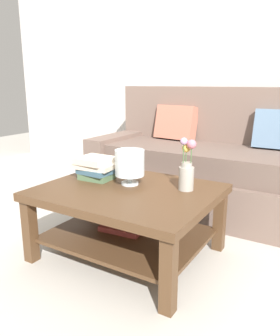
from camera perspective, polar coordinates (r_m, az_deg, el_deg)
ground_plane at (r=2.50m, az=3.79°, el=-11.82°), size 10.00×10.00×0.00m
back_wall at (r=3.80m, az=16.34°, el=17.59°), size 6.40×0.12×2.70m
couch at (r=3.04m, az=13.28°, el=-0.08°), size 2.21×0.90×1.06m
coffee_table at (r=2.16m, az=-2.10°, el=-6.62°), size 1.07×0.87×0.46m
book_stack_main at (r=2.32m, az=-7.55°, el=0.11°), size 0.30×0.22×0.15m
glass_hurricane_vase at (r=2.16m, az=-1.75°, el=0.75°), size 0.19×0.19×0.23m
flower_pitcher at (r=2.07m, az=7.92°, el=-0.33°), size 0.11×0.09×0.33m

